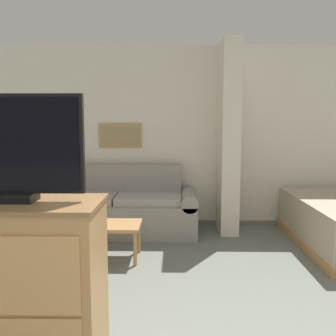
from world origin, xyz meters
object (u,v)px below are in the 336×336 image
at_px(couch, 117,209).
at_px(coffee_table, 110,228).
at_px(tv, 12,149).
at_px(tv_dresser, 19,291).
at_px(table_lamp, 19,171).

xyz_separation_m(couch, coffee_table, (0.08, -1.03, 0.02)).
relative_size(couch, tv, 2.73).
relative_size(tv_dresser, tv, 1.32).
bearing_deg(coffee_table, tv_dresser, -95.81).
bearing_deg(table_lamp, tv_dresser, -67.75).
bearing_deg(tv_dresser, coffee_table, 84.19).
distance_m(couch, tv, 3.16).
bearing_deg(couch, table_lamp, -176.69).
height_order(couch, tv_dresser, tv_dresser).
bearing_deg(tv, couch, 87.80).
height_order(couch, table_lamp, table_lamp).
bearing_deg(coffee_table, table_lamp, 145.43).
bearing_deg(tv, tv_dresser, -90.00).
distance_m(table_lamp, tv_dresser, 3.16).
xyz_separation_m(couch, table_lamp, (-1.30, -0.08, 0.53)).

